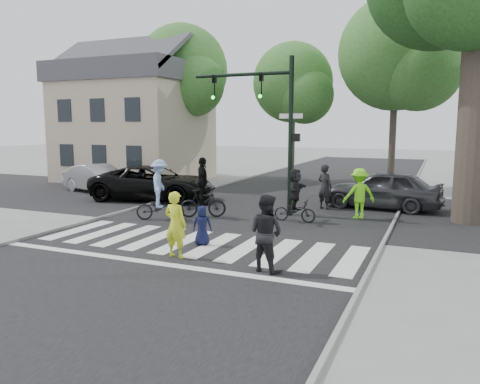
# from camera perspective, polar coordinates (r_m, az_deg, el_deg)

# --- Properties ---
(ground) EXTENTS (120.00, 120.00, 0.00)m
(ground) POSITION_cam_1_polar(r_m,az_deg,el_deg) (13.10, -7.29, -7.24)
(ground) COLOR gray
(ground) RESTS_ON ground
(road_stem) EXTENTS (10.00, 70.00, 0.01)m
(road_stem) POSITION_cam_1_polar(r_m,az_deg,el_deg) (17.46, 1.10, -3.26)
(road_stem) COLOR black
(road_stem) RESTS_ON ground
(road_cross) EXTENTS (70.00, 10.00, 0.01)m
(road_cross) POSITION_cam_1_polar(r_m,az_deg,el_deg) (20.22, 4.32, -1.70)
(road_cross) COLOR black
(road_cross) RESTS_ON ground
(curb_left) EXTENTS (0.10, 70.00, 0.10)m
(curb_left) POSITION_cam_1_polar(r_m,az_deg,el_deg) (19.89, -12.50, -1.91)
(curb_left) COLOR gray
(curb_left) RESTS_ON ground
(curb_right) EXTENTS (0.10, 70.00, 0.10)m
(curb_right) POSITION_cam_1_polar(r_m,az_deg,el_deg) (16.27, 17.84, -4.34)
(curb_right) COLOR gray
(curb_right) RESTS_ON ground
(crosswalk) EXTENTS (10.00, 3.85, 0.01)m
(crosswalk) POSITION_cam_1_polar(r_m,az_deg,el_deg) (13.65, -5.87, -6.54)
(crosswalk) COLOR silver
(crosswalk) RESTS_ON ground
(traffic_signal) EXTENTS (4.45, 0.29, 6.00)m
(traffic_signal) POSITION_cam_1_polar(r_m,az_deg,el_deg) (18.12, 3.64, 9.53)
(traffic_signal) COLOR black
(traffic_signal) RESTS_ON ground
(bg_tree_0) EXTENTS (5.46, 5.20, 8.97)m
(bg_tree_0) POSITION_cam_1_polar(r_m,az_deg,el_deg) (33.71, -13.92, 12.49)
(bg_tree_0) COLOR brown
(bg_tree_0) RESTS_ON ground
(bg_tree_1) EXTENTS (6.09, 5.80, 9.80)m
(bg_tree_1) POSITION_cam_1_polar(r_m,az_deg,el_deg) (30.56, -6.79, 14.10)
(bg_tree_1) COLOR brown
(bg_tree_1) RESTS_ON ground
(bg_tree_2) EXTENTS (5.04, 4.80, 8.40)m
(bg_tree_2) POSITION_cam_1_polar(r_m,az_deg,el_deg) (28.76, 6.81, 12.73)
(bg_tree_2) COLOR brown
(bg_tree_2) RESTS_ON ground
(bg_tree_3) EXTENTS (6.30, 6.00, 10.20)m
(bg_tree_3) POSITION_cam_1_polar(r_m,az_deg,el_deg) (26.44, 19.13, 15.29)
(bg_tree_3) COLOR brown
(bg_tree_3) RESTS_ON ground
(house) EXTENTS (8.40, 8.10, 8.82)m
(house) POSITION_cam_1_polar(r_m,az_deg,el_deg) (30.65, -12.69, 8.60)
(house) COLOR #C3B195
(house) RESTS_ON ground
(pedestrian_woman) EXTENTS (0.68, 0.48, 1.76)m
(pedestrian_woman) POSITION_cam_1_polar(r_m,az_deg,el_deg) (12.37, -7.87, -3.95)
(pedestrian_woman) COLOR #DCEE27
(pedestrian_woman) RESTS_ON ground
(pedestrian_child) EXTENTS (0.66, 0.54, 1.16)m
(pedestrian_child) POSITION_cam_1_polar(r_m,az_deg,el_deg) (13.61, -4.64, -4.09)
(pedestrian_child) COLOR #0E1233
(pedestrian_child) RESTS_ON ground
(pedestrian_adult) EXTENTS (1.06, 0.91, 1.86)m
(pedestrian_adult) POSITION_cam_1_polar(r_m,az_deg,el_deg) (11.14, 3.16, -4.99)
(pedestrian_adult) COLOR black
(pedestrian_adult) RESTS_ON ground
(cyclist_left) EXTENTS (1.86, 1.31, 2.23)m
(cyclist_left) POSITION_cam_1_polar(r_m,az_deg,el_deg) (17.36, -9.73, -0.22)
(cyclist_left) COLOR black
(cyclist_left) RESTS_ON ground
(cyclist_mid) EXTENTS (1.78, 1.21, 2.27)m
(cyclist_mid) POSITION_cam_1_polar(r_m,az_deg,el_deg) (17.65, -4.57, -0.10)
(cyclist_mid) COLOR black
(cyclist_mid) RESTS_ON ground
(cyclist_right) EXTENTS (1.52, 1.42, 1.93)m
(cyclist_right) POSITION_cam_1_polar(r_m,az_deg,el_deg) (16.90, 6.72, -0.75)
(cyclist_right) COLOR black
(cyclist_right) RESTS_ON ground
(car_suv) EXTENTS (6.11, 3.54, 1.60)m
(car_suv) POSITION_cam_1_polar(r_m,az_deg,el_deg) (22.03, -10.52, 1.08)
(car_suv) COLOR black
(car_suv) RESTS_ON ground
(car_silver) EXTENTS (4.61, 2.56, 1.44)m
(car_silver) POSITION_cam_1_polar(r_m,az_deg,el_deg) (25.32, -16.88, 1.59)
(car_silver) COLOR #9F9EA3
(car_silver) RESTS_ON ground
(car_grey) EXTENTS (4.92, 2.33, 1.62)m
(car_grey) POSITION_cam_1_polar(r_m,az_deg,el_deg) (20.30, 16.99, 0.30)
(car_grey) COLOR #333338
(car_grey) RESTS_ON ground
(bystander_hivis) EXTENTS (1.40, 1.23, 1.88)m
(bystander_hivis) POSITION_cam_1_polar(r_m,az_deg,el_deg) (17.90, 14.32, -0.19)
(bystander_hivis) COLOR #7AFE1D
(bystander_hivis) RESTS_ON ground
(bystander_dark) EXTENTS (0.81, 0.70, 1.87)m
(bystander_dark) POSITION_cam_1_polar(r_m,az_deg,el_deg) (19.62, 10.30, 0.62)
(bystander_dark) COLOR black
(bystander_dark) RESTS_ON ground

